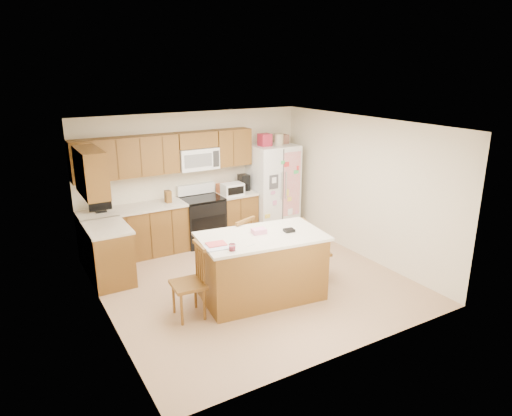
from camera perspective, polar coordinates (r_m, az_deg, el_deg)
ground at (r=7.43m, az=-0.50°, el=-9.10°), size 4.50×4.50×0.00m
room_shell at (r=6.91m, az=-0.53°, el=1.65°), size 4.60×4.60×2.52m
cabinetry at (r=8.27m, az=-12.68°, el=0.07°), size 3.36×1.56×2.15m
stove at (r=8.86m, az=-6.75°, el=-1.46°), size 0.76×0.65×1.13m
refrigerator at (r=9.38m, az=2.12°, el=2.57°), size 0.90×0.79×2.04m
island at (r=6.76m, az=0.71°, el=-7.27°), size 1.91×1.26×1.07m
windsor_chair_left at (r=6.33m, az=-8.26°, el=-9.31°), size 0.45×0.47×1.04m
windsor_chair_back at (r=7.33m, az=-2.25°, el=-5.26°), size 0.58×0.57×1.05m
windsor_chair_right at (r=7.42m, az=7.26°, el=-5.37°), size 0.50×0.51×0.98m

